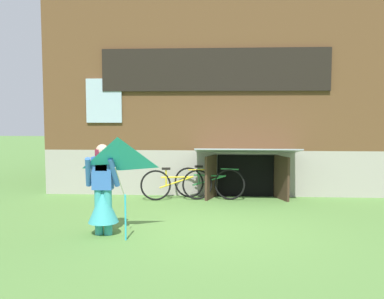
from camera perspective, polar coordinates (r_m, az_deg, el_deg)
ground_plane at (r=7.94m, az=2.75°, el=-10.37°), size 60.00×60.00×0.00m
log_house at (r=13.18m, az=3.17°, el=7.32°), size 8.70×6.14×5.30m
person at (r=7.50m, az=-11.77°, el=-6.22°), size 0.61×0.52×1.56m
kite at (r=6.79m, az=-9.85°, el=-1.93°), size 1.01×0.99×1.61m
bicycle_green at (r=10.45m, az=2.26°, el=-4.45°), size 1.74×0.45×0.81m
bicycle_yellow at (r=10.28m, az=-2.09°, el=-4.66°), size 1.72×0.30×0.79m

